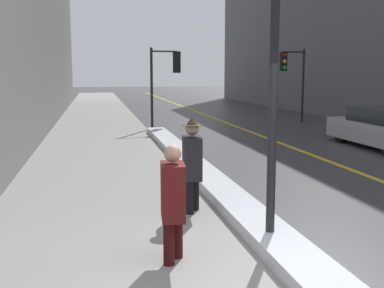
% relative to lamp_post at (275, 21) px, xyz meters
% --- Properties ---
extents(ground_plane, '(160.00, 160.00, 0.00)m').
position_rel_lamp_post_xyz_m(ground_plane, '(-0.16, -1.33, -3.04)').
color(ground_plane, '#38383A').
extents(sidewalk_slab, '(4.00, 80.00, 0.01)m').
position_rel_lamp_post_xyz_m(sidewalk_slab, '(-2.16, 13.67, -3.03)').
color(sidewalk_slab, gray).
rests_on(sidewalk_slab, ground).
extents(road_centre_stripe, '(0.16, 80.00, 0.00)m').
position_rel_lamp_post_xyz_m(road_centre_stripe, '(3.84, 13.67, -3.03)').
color(road_centre_stripe, gold).
rests_on(road_centre_stripe, ground).
extents(snow_bank_curb, '(0.67, 15.82, 0.20)m').
position_rel_lamp_post_xyz_m(snow_bank_curb, '(0.04, 5.21, -2.94)').
color(snow_bank_curb, silver).
rests_on(snow_bank_curb, ground).
extents(lamp_post, '(0.28, 0.28, 5.09)m').
position_rel_lamp_post_xyz_m(lamp_post, '(0.00, 0.00, 0.00)').
color(lamp_post, black).
rests_on(lamp_post, ground).
extents(traffic_light_near, '(1.31, 0.37, 3.43)m').
position_rel_lamp_post_xyz_m(traffic_light_near, '(0.74, 14.39, -0.57)').
color(traffic_light_near, black).
rests_on(traffic_light_near, ground).
extents(traffic_light_far, '(1.31, 0.42, 3.51)m').
position_rel_lamp_post_xyz_m(traffic_light_far, '(6.89, 15.74, -0.50)').
color(traffic_light_far, black).
rests_on(traffic_light_far, ground).
extents(pedestrian_nearside, '(0.33, 0.51, 1.50)m').
position_rel_lamp_post_xyz_m(pedestrian_nearside, '(-1.41, -0.33, -2.20)').
color(pedestrian_nearside, '#340C0C').
rests_on(pedestrian_nearside, ground).
extents(pedestrian_in_glasses, '(0.35, 0.53, 1.64)m').
position_rel_lamp_post_xyz_m(pedestrian_in_glasses, '(-0.74, 1.77, -2.14)').
color(pedestrian_in_glasses, black).
rests_on(pedestrian_in_glasses, ground).
extents(fire_hydrant, '(0.20, 0.20, 0.70)m').
position_rel_lamp_post_xyz_m(fire_hydrant, '(-0.01, 5.52, -2.69)').
color(fire_hydrant, gold).
rests_on(fire_hydrant, ground).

